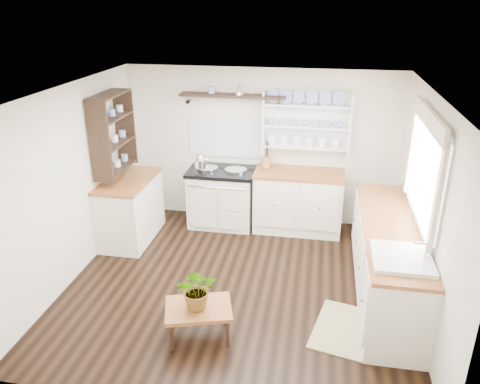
# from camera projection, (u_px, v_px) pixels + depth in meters

# --- Properties ---
(floor) EXTENTS (4.00, 3.80, 0.01)m
(floor) POSITION_uv_depth(u_px,v_px,m) (238.00, 284.00, 5.64)
(floor) COLOR black
(floor) RESTS_ON ground
(wall_back) EXTENTS (4.00, 0.02, 2.30)m
(wall_back) POSITION_uv_depth(u_px,v_px,m) (261.00, 147.00, 6.92)
(wall_back) COLOR beige
(wall_back) RESTS_ON ground
(wall_right) EXTENTS (0.02, 3.80, 2.30)m
(wall_right) POSITION_uv_depth(u_px,v_px,m) (426.00, 210.00, 4.87)
(wall_right) COLOR beige
(wall_right) RESTS_ON ground
(wall_left) EXTENTS (0.02, 3.80, 2.30)m
(wall_left) POSITION_uv_depth(u_px,v_px,m) (71.00, 185.00, 5.52)
(wall_left) COLOR beige
(wall_left) RESTS_ON ground
(ceiling) EXTENTS (4.00, 3.80, 0.01)m
(ceiling) POSITION_uv_depth(u_px,v_px,m) (237.00, 93.00, 4.75)
(ceiling) COLOR white
(ceiling) RESTS_ON wall_back
(window) EXTENTS (0.08, 1.55, 1.22)m
(window) POSITION_uv_depth(u_px,v_px,m) (424.00, 167.00, 4.85)
(window) COLOR white
(window) RESTS_ON wall_right
(aga_cooker) EXTENTS (0.97, 0.68, 0.90)m
(aga_cooker) POSITION_uv_depth(u_px,v_px,m) (222.00, 197.00, 6.98)
(aga_cooker) COLOR beige
(aga_cooker) RESTS_ON floor
(back_cabinets) EXTENTS (1.27, 0.63, 0.90)m
(back_cabinets) POSITION_uv_depth(u_px,v_px,m) (298.00, 200.00, 6.82)
(back_cabinets) COLOR silver
(back_cabinets) RESTS_ON floor
(right_cabinets) EXTENTS (0.62, 2.43, 0.90)m
(right_cabinets) POSITION_uv_depth(u_px,v_px,m) (387.00, 260.00, 5.27)
(right_cabinets) COLOR silver
(right_cabinets) RESTS_ON floor
(belfast_sink) EXTENTS (0.55, 0.60, 0.45)m
(belfast_sink) POSITION_uv_depth(u_px,v_px,m) (400.00, 269.00, 4.46)
(belfast_sink) COLOR white
(belfast_sink) RESTS_ON right_cabinets
(left_cabinets) EXTENTS (0.62, 1.13, 0.90)m
(left_cabinets) POSITION_uv_depth(u_px,v_px,m) (130.00, 208.00, 6.56)
(left_cabinets) COLOR silver
(left_cabinets) RESTS_ON floor
(plate_rack) EXTENTS (1.20, 0.22, 0.90)m
(plate_rack) POSITION_uv_depth(u_px,v_px,m) (306.00, 123.00, 6.63)
(plate_rack) COLOR white
(plate_rack) RESTS_ON wall_back
(high_shelf) EXTENTS (1.50, 0.29, 0.16)m
(high_shelf) POSITION_uv_depth(u_px,v_px,m) (232.00, 96.00, 6.58)
(high_shelf) COLOR black
(high_shelf) RESTS_ON wall_back
(left_shelving) EXTENTS (0.28, 0.80, 1.05)m
(left_shelving) POSITION_uv_depth(u_px,v_px,m) (113.00, 132.00, 6.16)
(left_shelving) COLOR black
(left_shelving) RESTS_ON wall_left
(kettle) EXTENTS (0.17, 0.17, 0.20)m
(kettle) POSITION_uv_depth(u_px,v_px,m) (200.00, 161.00, 6.69)
(kettle) COLOR silver
(kettle) RESTS_ON aga_cooker
(utensil_crock) EXTENTS (0.14, 0.14, 0.16)m
(utensil_crock) POSITION_uv_depth(u_px,v_px,m) (266.00, 162.00, 6.77)
(utensil_crock) COLOR #AD6F3F
(utensil_crock) RESTS_ON back_cabinets
(center_table) EXTENTS (0.76, 0.63, 0.35)m
(center_table) POSITION_uv_depth(u_px,v_px,m) (199.00, 311.00, 4.66)
(center_table) COLOR brown
(center_table) RESTS_ON floor
(potted_plant) EXTENTS (0.46, 0.42, 0.43)m
(potted_plant) POSITION_uv_depth(u_px,v_px,m) (198.00, 289.00, 4.56)
(potted_plant) COLOR #3F7233
(potted_plant) RESTS_ON center_table
(floor_rug) EXTENTS (0.72, 0.95, 0.02)m
(floor_rug) POSITION_uv_depth(u_px,v_px,m) (342.00, 329.00, 4.87)
(floor_rug) COLOR olive
(floor_rug) RESTS_ON floor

